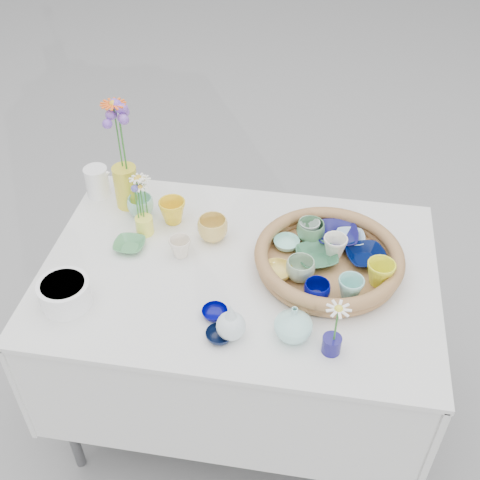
% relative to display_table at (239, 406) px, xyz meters
% --- Properties ---
extents(ground, '(80.00, 80.00, 0.00)m').
position_rel_display_table_xyz_m(ground, '(0.00, 0.00, 0.00)').
color(ground, gray).
extents(display_table, '(1.26, 0.86, 0.77)m').
position_rel_display_table_xyz_m(display_table, '(0.00, 0.00, 0.00)').
color(display_table, silver).
rests_on(display_table, ground).
extents(wicker_tray, '(0.47, 0.47, 0.08)m').
position_rel_display_table_xyz_m(wicker_tray, '(0.28, 0.05, 0.80)').
color(wicker_tray, brown).
rests_on(wicker_tray, display_table).
extents(tray_ceramic_0, '(0.16, 0.16, 0.03)m').
position_rel_display_table_xyz_m(tray_ceramic_0, '(0.30, 0.17, 0.80)').
color(tray_ceramic_0, '#121159').
rests_on(tray_ceramic_0, wicker_tray).
extents(tray_ceramic_1, '(0.16, 0.16, 0.03)m').
position_rel_display_table_xyz_m(tray_ceramic_1, '(0.40, 0.09, 0.80)').
color(tray_ceramic_1, '#000B3A').
rests_on(tray_ceramic_1, wicker_tray).
extents(tray_ceramic_2, '(0.10, 0.10, 0.08)m').
position_rel_display_table_xyz_m(tray_ceramic_2, '(0.44, -0.01, 0.82)').
color(tray_ceramic_2, yellow).
rests_on(tray_ceramic_2, wicker_tray).
extents(tray_ceramic_3, '(0.17, 0.17, 0.03)m').
position_rel_display_table_xyz_m(tray_ceramic_3, '(0.24, 0.06, 0.80)').
color(tray_ceramic_3, '#376F4D').
rests_on(tray_ceramic_3, wicker_tray).
extents(tray_ceramic_4, '(0.10, 0.10, 0.07)m').
position_rel_display_table_xyz_m(tray_ceramic_4, '(0.20, -0.03, 0.82)').
color(tray_ceramic_4, '#93B393').
rests_on(tray_ceramic_4, wicker_tray).
extents(tray_ceramic_5, '(0.11, 0.11, 0.03)m').
position_rel_display_table_xyz_m(tray_ceramic_5, '(0.14, 0.11, 0.80)').
color(tray_ceramic_5, '#9DE7D4').
rests_on(tray_ceramic_5, wicker_tray).
extents(tray_ceramic_6, '(0.09, 0.09, 0.07)m').
position_rel_display_table_xyz_m(tray_ceramic_6, '(0.21, 0.17, 0.82)').
color(tray_ceramic_6, silver).
rests_on(tray_ceramic_6, wicker_tray).
extents(tray_ceramic_7, '(0.10, 0.10, 0.07)m').
position_rel_display_table_xyz_m(tray_ceramic_7, '(0.30, 0.10, 0.82)').
color(tray_ceramic_7, white).
rests_on(tray_ceramic_7, wicker_tray).
extents(tray_ceramic_8, '(0.11, 0.11, 0.02)m').
position_rel_display_table_xyz_m(tray_ceramic_8, '(0.35, 0.17, 0.79)').
color(tray_ceramic_8, '#B3E0FF').
rests_on(tray_ceramic_8, wicker_tray).
extents(tray_ceramic_9, '(0.09, 0.09, 0.06)m').
position_rel_display_table_xyz_m(tray_ceramic_9, '(0.25, -0.11, 0.81)').
color(tray_ceramic_9, '#000464').
rests_on(tray_ceramic_9, wicker_tray).
extents(tray_ceramic_10, '(0.10, 0.10, 0.03)m').
position_rel_display_table_xyz_m(tray_ceramic_10, '(0.12, -0.03, 0.80)').
color(tray_ceramic_10, '#F0D256').
rests_on(tray_ceramic_10, wicker_tray).
extents(tray_ceramic_11, '(0.08, 0.08, 0.07)m').
position_rel_display_table_xyz_m(tray_ceramic_11, '(0.35, -0.09, 0.82)').
color(tray_ceramic_11, '#88D0C5').
rests_on(tray_ceramic_11, wicker_tray).
extents(tray_ceramic_12, '(0.11, 0.11, 0.07)m').
position_rel_display_table_xyz_m(tray_ceramic_12, '(0.21, 0.16, 0.82)').
color(tray_ceramic_12, '#4D7B54').
rests_on(tray_ceramic_12, wicker_tray).
extents(loose_ceramic_0, '(0.12, 0.12, 0.09)m').
position_rel_display_table_xyz_m(loose_ceramic_0, '(-0.27, 0.20, 0.81)').
color(loose_ceramic_0, yellow).
rests_on(loose_ceramic_0, display_table).
extents(loose_ceramic_1, '(0.13, 0.13, 0.08)m').
position_rel_display_table_xyz_m(loose_ceramic_1, '(-0.11, 0.13, 0.81)').
color(loose_ceramic_1, '#DBB859').
rests_on(loose_ceramic_1, display_table).
extents(loose_ceramic_2, '(0.10, 0.10, 0.03)m').
position_rel_display_table_xyz_m(loose_ceramic_2, '(-0.37, 0.04, 0.78)').
color(loose_ceramic_2, '#4E945D').
rests_on(loose_ceramic_2, display_table).
extents(loose_ceramic_3, '(0.09, 0.09, 0.07)m').
position_rel_display_table_xyz_m(loose_ceramic_3, '(-0.20, 0.03, 0.80)').
color(loose_ceramic_3, '#F1E3CC').
rests_on(loose_ceramic_3, display_table).
extents(loose_ceramic_4, '(0.08, 0.08, 0.02)m').
position_rel_display_table_xyz_m(loose_ceramic_4, '(-0.04, -0.21, 0.78)').
color(loose_ceramic_4, '#000067').
rests_on(loose_ceramic_4, display_table).
extents(loose_ceramic_5, '(0.10, 0.10, 0.07)m').
position_rel_display_table_xyz_m(loose_ceramic_5, '(-0.39, 0.22, 0.80)').
color(loose_ceramic_5, '#92D4BA').
rests_on(loose_ceramic_5, display_table).
extents(loose_ceramic_6, '(0.09, 0.09, 0.02)m').
position_rel_display_table_xyz_m(loose_ceramic_6, '(-0.01, -0.29, 0.78)').
color(loose_ceramic_6, black).
rests_on(loose_ceramic_6, display_table).
extents(fluted_bowl, '(0.17, 0.17, 0.08)m').
position_rel_display_table_xyz_m(fluted_bowl, '(-0.49, -0.23, 0.81)').
color(fluted_bowl, white).
rests_on(fluted_bowl, display_table).
extents(bud_vase_paleblue, '(0.10, 0.10, 0.13)m').
position_rel_display_table_xyz_m(bud_vase_paleblue, '(0.02, -0.28, 0.83)').
color(bud_vase_paleblue, silver).
rests_on(bud_vase_paleblue, display_table).
extents(bud_vase_seafoam, '(0.14, 0.14, 0.11)m').
position_rel_display_table_xyz_m(bud_vase_seafoam, '(0.20, -0.25, 0.82)').
color(bud_vase_seafoam, '#ADEFE5').
rests_on(bud_vase_seafoam, display_table).
extents(bud_vase_cobalt, '(0.07, 0.07, 0.05)m').
position_rel_display_table_xyz_m(bud_vase_cobalt, '(0.31, -0.28, 0.79)').
color(bud_vase_cobalt, navy).
rests_on(bud_vase_cobalt, display_table).
extents(single_daisy, '(0.10, 0.10, 0.14)m').
position_rel_display_table_xyz_m(single_daisy, '(0.31, -0.29, 0.88)').
color(single_daisy, white).
rests_on(single_daisy, bud_vase_cobalt).
extents(tall_vase_yellow, '(0.11, 0.11, 0.16)m').
position_rel_display_table_xyz_m(tall_vase_yellow, '(-0.45, 0.27, 0.84)').
color(tall_vase_yellow, gold).
rests_on(tall_vase_yellow, display_table).
extents(gerbera, '(0.13, 0.13, 0.26)m').
position_rel_display_table_xyz_m(gerbera, '(-0.46, 0.28, 1.04)').
color(gerbera, '#FF5C17').
rests_on(gerbera, tall_vase_yellow).
extents(hydrangea, '(0.11, 0.11, 0.29)m').
position_rel_display_table_xyz_m(hydrangea, '(-0.44, 0.26, 1.03)').
color(hydrangea, purple).
rests_on(hydrangea, tall_vase_yellow).
extents(white_pitcher, '(0.13, 0.11, 0.11)m').
position_rel_display_table_xyz_m(white_pitcher, '(-0.58, 0.31, 0.82)').
color(white_pitcher, white).
rests_on(white_pitcher, display_table).
extents(daisy_cup, '(0.08, 0.08, 0.06)m').
position_rel_display_table_xyz_m(daisy_cup, '(-0.35, 0.12, 0.80)').
color(daisy_cup, '#F6F350').
rests_on(daisy_cup, display_table).
extents(daisy_posy, '(0.10, 0.10, 0.15)m').
position_rel_display_table_xyz_m(daisy_posy, '(-0.36, 0.14, 0.91)').
color(daisy_posy, white).
rests_on(daisy_posy, daisy_cup).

